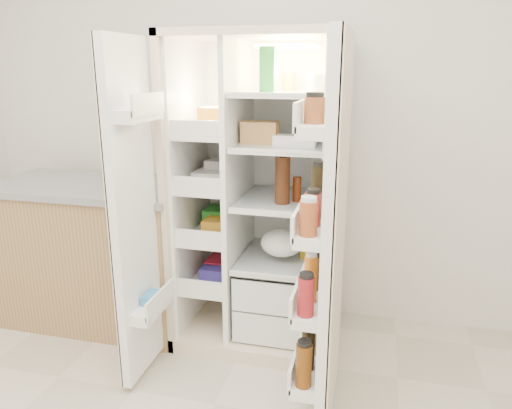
# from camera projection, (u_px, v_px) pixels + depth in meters

# --- Properties ---
(wall_back) EXTENTS (4.00, 0.02, 2.70)m
(wall_back) POSITION_uv_depth(u_px,v_px,m) (266.00, 110.00, 3.07)
(wall_back) COLOR white
(wall_back) RESTS_ON floor
(refrigerator) EXTENTS (0.92, 0.70, 1.80)m
(refrigerator) POSITION_uv_depth(u_px,v_px,m) (263.00, 218.00, 2.90)
(refrigerator) COLOR beige
(refrigerator) RESTS_ON floor
(freezer_door) EXTENTS (0.15, 0.40, 1.72)m
(freezer_door) POSITION_uv_depth(u_px,v_px,m) (134.00, 217.00, 2.42)
(freezer_door) COLOR white
(freezer_door) RESTS_ON floor
(fridge_door) EXTENTS (0.17, 0.58, 1.72)m
(fridge_door) POSITION_uv_depth(u_px,v_px,m) (329.00, 245.00, 2.11)
(fridge_door) COLOR white
(fridge_door) RESTS_ON floor
(kitchen_counter) EXTENTS (1.26, 0.67, 0.92)m
(kitchen_counter) POSITION_uv_depth(u_px,v_px,m) (98.00, 252.00, 3.14)
(kitchen_counter) COLOR #A88054
(kitchen_counter) RESTS_ON floor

